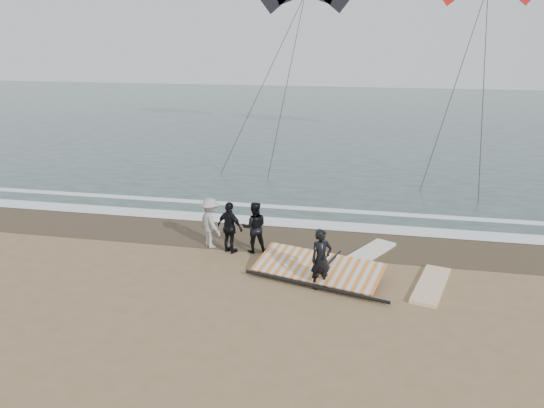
{
  "coord_description": "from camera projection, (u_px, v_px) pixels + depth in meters",
  "views": [
    {
      "loc": [
        1.51,
        -11.21,
        6.16
      ],
      "look_at": [
        -1.43,
        3.0,
        1.6
      ],
      "focal_mm": 35.0,
      "sensor_mm": 36.0,
      "label": 1
    }
  ],
  "objects": [
    {
      "name": "man_main",
      "position": [
        321.0,
        259.0,
        13.44
      ],
      "size": [
        0.69,
        0.64,
        1.59
      ],
      "primitive_type": "imported",
      "rotation": [
        0.0,
        0.0,
        0.6
      ],
      "color": "black",
      "rests_on": "ground"
    },
    {
      "name": "foam_near",
      "position": [
        330.0,
        225.0,
        18.12
      ],
      "size": [
        120.0,
        0.9,
        0.01
      ],
      "primitive_type": "cube",
      "color": "white",
      "rests_on": "sea"
    },
    {
      "name": "board_white",
      "position": [
        431.0,
        285.0,
        13.72
      ],
      "size": [
        1.21,
        2.44,
        0.09
      ],
      "primitive_type": "cube",
      "rotation": [
        0.0,
        0.0,
        -0.25
      ],
      "color": "silver",
      "rests_on": "ground"
    },
    {
      "name": "sea",
      "position": [
        363.0,
        116.0,
        43.44
      ],
      "size": [
        120.0,
        54.0,
        0.02
      ],
      "primitive_type": "cube",
      "color": "#233838",
      "rests_on": "ground"
    },
    {
      "name": "trio_cluster",
      "position": [
        230.0,
        225.0,
        15.9
      ],
      "size": [
        2.4,
        1.22,
        1.57
      ],
      "color": "black",
      "rests_on": "ground"
    },
    {
      "name": "board_cream",
      "position": [
        367.0,
        254.0,
        15.68
      ],
      "size": [
        1.71,
        2.45,
        0.1
      ],
      "primitive_type": "cube",
      "rotation": [
        0.0,
        0.0,
        -0.49
      ],
      "color": "silver",
      "rests_on": "ground"
    },
    {
      "name": "sail_rig",
      "position": [
        316.0,
        268.0,
        14.35
      ],
      "size": [
        3.84,
        2.52,
        0.49
      ],
      "color": "black",
      "rests_on": "ground"
    },
    {
      "name": "wet_sand",
      "position": [
        326.0,
        241.0,
        16.82
      ],
      "size": [
        120.0,
        2.8,
        0.01
      ],
      "primitive_type": "cube",
      "color": "#4C3D2B",
      "rests_on": "ground"
    },
    {
      "name": "foam_far",
      "position": [
        335.0,
        210.0,
        19.71
      ],
      "size": [
        120.0,
        0.45,
        0.01
      ],
      "primitive_type": "cube",
      "color": "white",
      "rests_on": "sea"
    },
    {
      "name": "ground",
      "position": [
        305.0,
        309.0,
        12.61
      ],
      "size": [
        120.0,
        120.0,
        0.0
      ],
      "primitive_type": "plane",
      "color": "#8C704C",
      "rests_on": "ground"
    }
  ]
}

